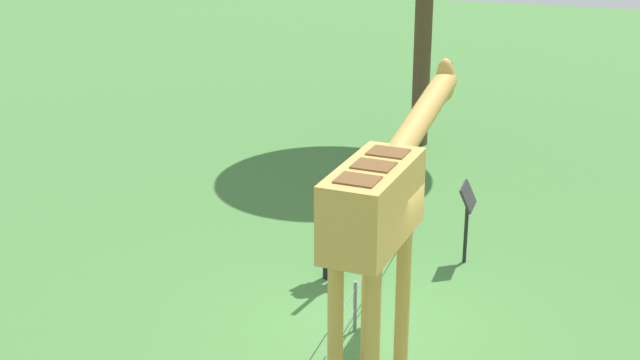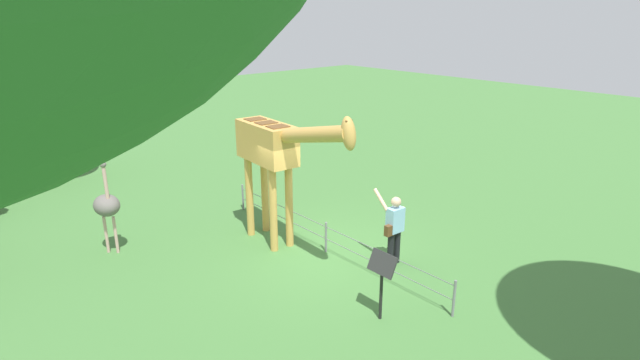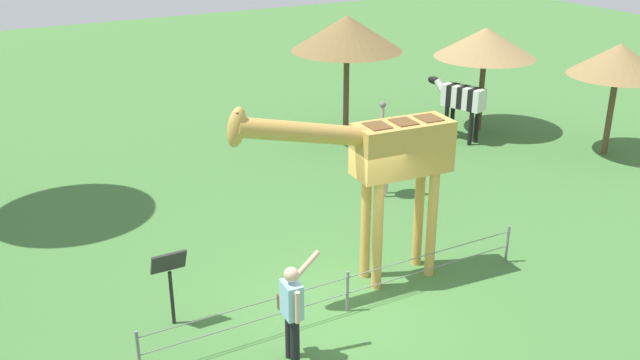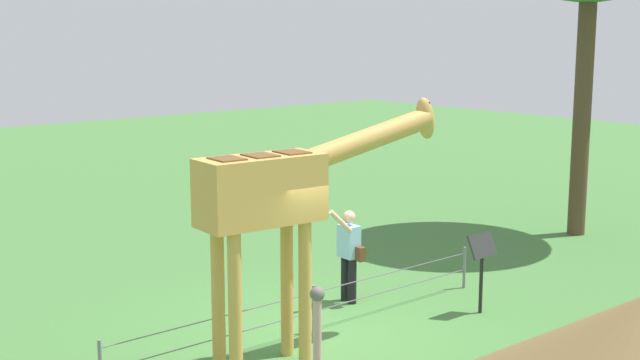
% 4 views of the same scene
% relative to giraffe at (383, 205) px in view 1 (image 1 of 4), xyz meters
% --- Properties ---
extents(ground_plane, '(60.00, 60.00, 0.00)m').
position_rel_giraffe_xyz_m(ground_plane, '(1.06, 0.50, -2.34)').
color(ground_plane, '#427538').
extents(giraffe, '(4.00, 0.83, 3.58)m').
position_rel_giraffe_xyz_m(giraffe, '(0.00, 0.00, 0.00)').
color(giraffe, gold).
rests_on(giraffe, ground_plane).
extents(visitor, '(0.68, 0.59, 1.68)m').
position_rel_giraffe_xyz_m(visitor, '(2.46, 1.36, -1.44)').
color(visitor, black).
rests_on(visitor, ground_plane).
extents(info_sign, '(0.56, 0.21, 1.32)m').
position_rel_giraffe_xyz_m(info_sign, '(3.72, -0.44, -1.39)').
color(info_sign, black).
rests_on(info_sign, ground_plane).
extents(wire_fence, '(7.05, 0.05, 0.75)m').
position_rel_giraffe_xyz_m(wire_fence, '(1.06, 0.61, -1.94)').
color(wire_fence, slate).
rests_on(wire_fence, ground_plane).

